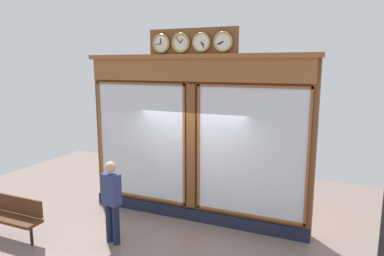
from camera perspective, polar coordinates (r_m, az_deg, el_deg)
name	(u,v)px	position (r m, az deg, el deg)	size (l,w,h in m)	color
shop_facade	(194,138)	(7.86, 0.37, -1.66)	(5.30, 0.42, 4.29)	brown
pedestrian	(112,199)	(7.21, -12.96, -11.17)	(0.40, 0.29, 1.69)	#191E38
street_bench	(13,214)	(8.23, -27.15, -12.38)	(1.40, 0.40, 0.87)	#4C2B16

